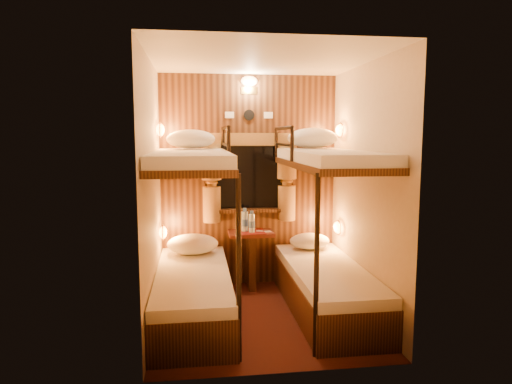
{
  "coord_description": "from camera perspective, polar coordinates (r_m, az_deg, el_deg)",
  "views": [
    {
      "loc": [
        -0.61,
        -4.14,
        1.73
      ],
      "look_at": [
        -0.04,
        0.15,
        1.19
      ],
      "focal_mm": 32.0,
      "sensor_mm": 36.0,
      "label": 1
    }
  ],
  "objects": [
    {
      "name": "bunk_left",
      "position": [
        4.37,
        -7.91,
        -8.47
      ],
      "size": [
        0.72,
        1.9,
        1.82
      ],
      "color": "black",
      "rests_on": "floor"
    },
    {
      "name": "back_panel",
      "position": [
        5.23,
        -0.89,
        1.36
      ],
      "size": [
        2.0,
        0.03,
        2.4
      ],
      "primitive_type": "cube",
      "color": "black",
      "rests_on": "floor"
    },
    {
      "name": "ceiling",
      "position": [
        4.23,
        0.8,
        16.26
      ],
      "size": [
        2.1,
        2.1,
        0.0
      ],
      "primitive_type": "plane",
      "rotation": [
        3.14,
        0.0,
        0.0
      ],
      "color": "silver",
      "rests_on": "wall_back"
    },
    {
      "name": "reading_lamps",
      "position": [
        4.9,
        -0.43,
        1.43
      ],
      "size": [
        2.0,
        0.2,
        1.25
      ],
      "color": "orange",
      "rests_on": "wall_left"
    },
    {
      "name": "window",
      "position": [
        5.21,
        -0.85,
        1.11
      ],
      "size": [
        1.0,
        0.12,
        0.79
      ],
      "color": "black",
      "rests_on": "back_panel"
    },
    {
      "name": "pillow_upper_right",
      "position": [
        4.99,
        7.06,
        6.71
      ],
      "size": [
        0.55,
        0.39,
        0.22
      ],
      "primitive_type": "ellipsoid",
      "color": "silver",
      "rests_on": "bunk_right"
    },
    {
      "name": "floor",
      "position": [
        4.53,
        0.75,
        -15.31
      ],
      "size": [
        2.1,
        2.1,
        0.0
      ],
      "primitive_type": "plane",
      "color": "#3B1710",
      "rests_on": "ground"
    },
    {
      "name": "wall_front",
      "position": [
        3.19,
        3.54,
        -2.43
      ],
      "size": [
        2.4,
        0.0,
        2.4
      ],
      "primitive_type": "plane",
      "rotation": [
        -1.57,
        0.0,
        0.0
      ],
      "color": "#C6B293",
      "rests_on": "floor"
    },
    {
      "name": "bottle_left",
      "position": [
        5.13,
        -1.41,
        -3.69
      ],
      "size": [
        0.08,
        0.08,
        0.27
      ],
      "rotation": [
        0.0,
        0.0,
        -0.19
      ],
      "color": "#99BFE5",
      "rests_on": "table"
    },
    {
      "name": "wall_left",
      "position": [
        4.19,
        -12.89,
        -0.29
      ],
      "size": [
        0.0,
        2.4,
        2.4
      ],
      "primitive_type": "plane",
      "rotation": [
        1.57,
        0.0,
        1.57
      ],
      "color": "#C6B293",
      "rests_on": "floor"
    },
    {
      "name": "bunk_right",
      "position": [
        4.54,
        8.81,
        -7.86
      ],
      "size": [
        0.72,
        1.9,
        1.82
      ],
      "color": "black",
      "rests_on": "floor"
    },
    {
      "name": "pillow_lower_left",
      "position": [
        4.97,
        -7.91,
        -6.46
      ],
      "size": [
        0.55,
        0.39,
        0.21
      ],
      "primitive_type": "ellipsoid",
      "color": "silver",
      "rests_on": "bunk_left"
    },
    {
      "name": "pillow_lower_right",
      "position": [
        5.18,
        6.7,
        -6.1
      ],
      "size": [
        0.45,
        0.32,
        0.18
      ],
      "primitive_type": "ellipsoid",
      "color": "silver",
      "rests_on": "bunk_right"
    },
    {
      "name": "sachet_a",
      "position": [
        5.13,
        1.43,
        -4.96
      ],
      "size": [
        0.09,
        0.08,
        0.01
      ],
      "primitive_type": "cube",
      "rotation": [
        0.0,
        0.0,
        0.23
      ],
      "color": "silver",
      "rests_on": "table"
    },
    {
      "name": "curtains",
      "position": [
        5.17,
        -0.8,
        1.99
      ],
      "size": [
        1.1,
        0.22,
        1.0
      ],
      "color": "brown",
      "rests_on": "back_panel"
    },
    {
      "name": "wall_back",
      "position": [
        5.25,
        -0.91,
        1.37
      ],
      "size": [
        2.4,
        0.0,
        2.4
      ],
      "primitive_type": "plane",
      "rotation": [
        1.57,
        0.0,
        0.0
      ],
      "color": "#C6B293",
      "rests_on": "floor"
    },
    {
      "name": "wall_right",
      "position": [
        4.47,
        13.55,
        0.15
      ],
      "size": [
        0.0,
        2.4,
        2.4
      ],
      "primitive_type": "plane",
      "rotation": [
        1.57,
        0.0,
        -1.57
      ],
      "color": "#C6B293",
      "rests_on": "floor"
    },
    {
      "name": "table",
      "position": [
        5.19,
        -0.63,
        -7.5
      ],
      "size": [
        0.5,
        0.34,
        0.66
      ],
      "color": "#602816",
      "rests_on": "floor"
    },
    {
      "name": "back_fixtures",
      "position": [
        5.2,
        -0.86,
        12.86
      ],
      "size": [
        0.54,
        0.09,
        0.48
      ],
      "color": "black",
      "rests_on": "back_panel"
    },
    {
      "name": "bottle_right",
      "position": [
        5.07,
        -0.53,
        -3.91
      ],
      "size": [
        0.07,
        0.07,
        0.25
      ],
      "rotation": [
        0.0,
        0.0,
        0.22
      ],
      "color": "#99BFE5",
      "rests_on": "table"
    },
    {
      "name": "pillow_upper_left",
      "position": [
        4.8,
        -8.15,
        6.56
      ],
      "size": [
        0.5,
        0.36,
        0.2
      ],
      "primitive_type": "ellipsoid",
      "color": "silver",
      "rests_on": "bunk_left"
    },
    {
      "name": "sachet_b",
      "position": [
        5.15,
        0.46,
        -4.91
      ],
      "size": [
        0.09,
        0.07,
        0.01
      ],
      "primitive_type": "cube",
      "rotation": [
        0.0,
        0.0,
        -0.23
      ],
      "color": "silver",
      "rests_on": "table"
    }
  ]
}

